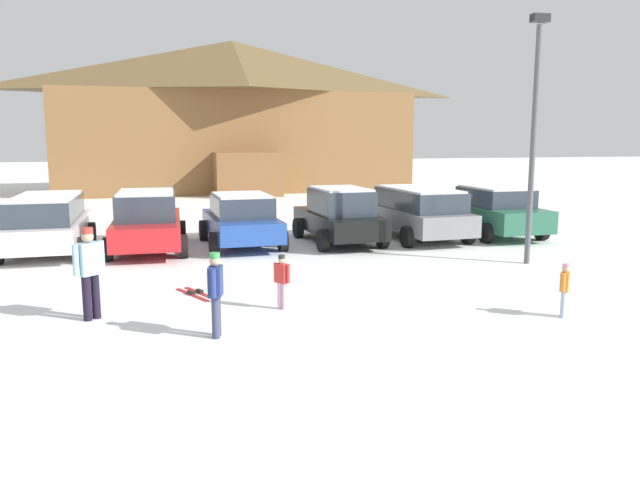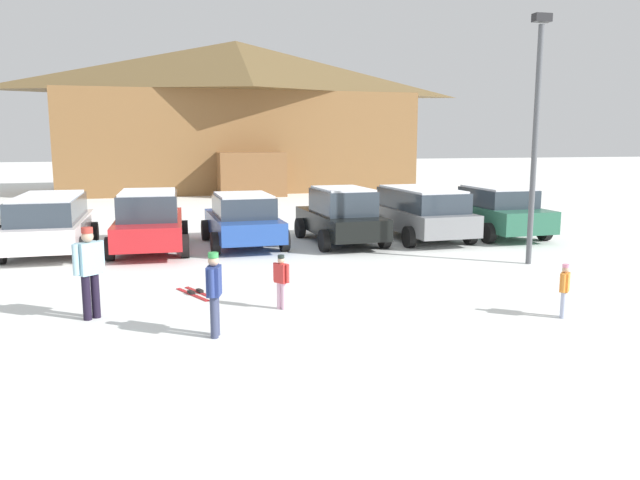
{
  "view_description": "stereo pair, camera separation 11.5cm",
  "coord_description": "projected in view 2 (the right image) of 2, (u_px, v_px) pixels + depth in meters",
  "views": [
    {
      "loc": [
        -3.13,
        -7.19,
        3.25
      ],
      "look_at": [
        -0.04,
        5.19,
        1.13
      ],
      "focal_mm": 35.0,
      "sensor_mm": 36.0,
      "label": 1
    },
    {
      "loc": [
        -3.02,
        -7.21,
        3.25
      ],
      "look_at": [
        -0.04,
        5.19,
        1.13
      ],
      "focal_mm": 35.0,
      "sensor_mm": 36.0,
      "label": 2
    }
  ],
  "objects": [
    {
      "name": "ground",
      "position": [
        416.0,
        388.0,
        8.15
      ],
      "size": [
        160.0,
        160.0,
        0.0
      ],
      "primitive_type": "plane",
      "color": "white"
    },
    {
      "name": "ski_lodge",
      "position": [
        237.0,
        115.0,
        38.15
      ],
      "size": [
        21.35,
        10.62,
        8.93
      ],
      "color": "brown",
      "rests_on": "ground"
    },
    {
      "name": "parked_white_suv",
      "position": [
        50.0,
        221.0,
        17.53
      ],
      "size": [
        2.29,
        4.77,
        1.63
      ],
      "color": "white",
      "rests_on": "ground"
    },
    {
      "name": "parked_red_sedan",
      "position": [
        149.0,
        221.0,
        17.89
      ],
      "size": [
        2.23,
        4.76,
        1.73
      ],
      "color": "red",
      "rests_on": "ground"
    },
    {
      "name": "parked_blue_hatchback",
      "position": [
        243.0,
        219.0,
        18.63
      ],
      "size": [
        2.34,
        4.29,
        1.58
      ],
      "color": "#23489B",
      "rests_on": "ground"
    },
    {
      "name": "parked_black_sedan",
      "position": [
        341.0,
        216.0,
        19.09
      ],
      "size": [
        2.28,
        4.31,
        1.72
      ],
      "color": "black",
      "rests_on": "ground"
    },
    {
      "name": "parked_grey_wagon",
      "position": [
        420.0,
        211.0,
        19.88
      ],
      "size": [
        2.45,
        4.64,
        1.64
      ],
      "color": "gray",
      "rests_on": "ground"
    },
    {
      "name": "parked_green_coupe",
      "position": [
        494.0,
        210.0,
        20.59
      ],
      "size": [
        2.32,
        4.65,
        1.63
      ],
      "color": "#29634A",
      "rests_on": "ground"
    },
    {
      "name": "skier_child_in_red_jacket",
      "position": [
        281.0,
        279.0,
        11.79
      ],
      "size": [
        0.27,
        0.32,
        1.05
      ],
      "color": "#DFADC7",
      "rests_on": "ground"
    },
    {
      "name": "skier_teen_in_navy_coat",
      "position": [
        214.0,
        289.0,
        10.12
      ],
      "size": [
        0.28,
        0.51,
        1.41
      ],
      "color": "#363D5A",
      "rests_on": "ground"
    },
    {
      "name": "skier_child_in_orange_jacket",
      "position": [
        564.0,
        288.0,
        11.23
      ],
      "size": [
        0.27,
        0.29,
        0.99
      ],
      "color": "#A2ABCB",
      "rests_on": "ground"
    },
    {
      "name": "skier_adult_in_blue_parka",
      "position": [
        89.0,
        268.0,
        11.09
      ],
      "size": [
        0.5,
        0.44,
        1.67
      ],
      "color": "black",
      "rests_on": "ground"
    },
    {
      "name": "pair_of_skis",
      "position": [
        196.0,
        293.0,
        13.0
      ],
      "size": [
        0.82,
        1.31,
        0.08
      ],
      "color": "red",
      "rests_on": "ground"
    },
    {
      "name": "lamp_post",
      "position": [
        536.0,
        128.0,
        15.54
      ],
      "size": [
        0.44,
        0.24,
        6.19
      ],
      "color": "#515459",
      "rests_on": "ground"
    }
  ]
}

